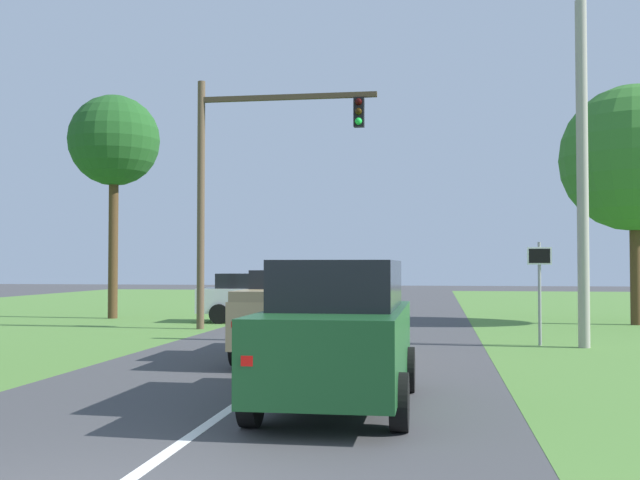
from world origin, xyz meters
TOP-DOWN VIEW (x-y plane):
  - ground_plane at (0.00, 9.80)m, footprint 120.00×120.00m
  - red_suv_near at (1.49, 5.21)m, footprint 2.09×4.74m
  - pickup_truck_lead at (-0.08, 10.76)m, footprint 2.28×5.31m
  - traffic_light at (-3.16, 17.74)m, footprint 5.73×0.40m
  - keep_moving_sign at (5.44, 14.19)m, footprint 0.60×0.09m
  - oak_tree_right at (9.53, 21.56)m, footprint 4.98×4.98m
  - crossing_suv_far at (-3.21, 20.88)m, footprint 4.62×2.21m
  - utility_pole_right at (6.44, 13.86)m, footprint 0.28×0.28m
  - extra_tree_1 at (-9.28, 21.91)m, footprint 3.45×3.45m

SIDE VIEW (x-z plane):
  - ground_plane at x=0.00m, z-range 0.00..0.00m
  - crossing_suv_far at x=-3.21m, z-range 0.05..1.78m
  - pickup_truck_lead at x=-0.08m, z-range 0.04..1.95m
  - red_suv_near at x=1.49m, z-range 0.04..2.13m
  - keep_moving_sign at x=5.44m, z-range 0.36..2.97m
  - utility_pole_right at x=6.44m, z-range 0.00..8.58m
  - traffic_light at x=-3.16m, z-range 1.12..9.01m
  - oak_tree_right at x=9.53m, z-range 1.57..9.72m
  - extra_tree_1 at x=-9.28m, z-range 2.46..10.96m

